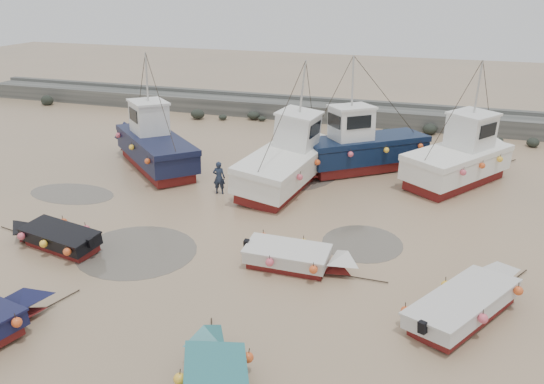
{
  "coord_description": "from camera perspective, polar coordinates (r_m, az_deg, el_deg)",
  "views": [
    {
      "loc": [
        8.67,
        -16.35,
        9.83
      ],
      "look_at": [
        2.02,
        3.62,
        1.4
      ],
      "focal_mm": 35.0,
      "sensor_mm": 36.0,
      "label": 1
    }
  ],
  "objects": [
    {
      "name": "puddle_c",
      "position": [
        28.03,
        -20.73,
        -0.17
      ],
      "size": [
        4.52,
        4.52,
        0.01
      ],
      "primitive_type": "cylinder",
      "color": "#585147",
      "rests_on": "ground"
    },
    {
      "name": "ground",
      "position": [
        20.95,
        -8.44,
        -6.41
      ],
      "size": [
        120.0,
        120.0,
        0.0
      ],
      "primitive_type": "plane",
      "color": "tan",
      "rests_on": "ground"
    },
    {
      "name": "dinghy_5",
      "position": [
        19.36,
        2.71,
        -6.79
      ],
      "size": [
        5.33,
        1.92,
        1.43
      ],
      "rotation": [
        0.0,
        0.0,
        -1.57
      ],
      "color": "maroon",
      "rests_on": "ground"
    },
    {
      "name": "dinghy_4",
      "position": [
        22.58,
        -22.33,
        -4.18
      ],
      "size": [
        5.53,
        2.22,
        1.43
      ],
      "rotation": [
        0.0,
        0.0,
        1.38
      ],
      "color": "maroon",
      "rests_on": "ground"
    },
    {
      "name": "puddle_b",
      "position": [
        21.7,
        9.69,
        -5.44
      ],
      "size": [
        3.23,
        3.23,
        0.01
      ],
      "primitive_type": "cylinder",
      "color": "#585147",
      "rests_on": "ground"
    },
    {
      "name": "person",
      "position": [
        26.39,
        -5.65,
        -0.15
      ],
      "size": [
        0.66,
        0.49,
        1.66
      ],
      "primitive_type": "imported",
      "rotation": [
        0.0,
        0.0,
        3.3
      ],
      "color": "#1C2538",
      "rests_on": "ground"
    },
    {
      "name": "dinghy_3",
      "position": [
        18.0,
        20.6,
        -10.83
      ],
      "size": [
        4.04,
        6.12,
        1.43
      ],
      "rotation": [
        0.0,
        0.0,
        -0.52
      ],
      "color": "maroon",
      "rests_on": "ground"
    },
    {
      "name": "puddle_a",
      "position": [
        21.46,
        -14.35,
        -6.17
      ],
      "size": [
        4.74,
        4.74,
        0.01
      ],
      "primitive_type": "cylinder",
      "color": "#585147",
      "rests_on": "ground"
    },
    {
      "name": "cabin_boat_3",
      "position": [
        29.16,
        19.92,
        3.64
      ],
      "size": [
        6.23,
        8.45,
        6.22
      ],
      "rotation": [
        0.0,
        0.0,
        -0.58
      ],
      "color": "maroon",
      "rests_on": "ground"
    },
    {
      "name": "puddle_d",
      "position": [
        29.48,
        1.74,
        2.35
      ],
      "size": [
        5.76,
        5.76,
        0.01
      ],
      "primitive_type": "cylinder",
      "color": "#585147",
      "rests_on": "ground"
    },
    {
      "name": "cabin_boat_0",
      "position": [
        30.59,
        -12.83,
        5.16
      ],
      "size": [
        8.45,
        7.7,
        6.22
      ],
      "rotation": [
        0.0,
        0.0,
        0.85
      ],
      "color": "maroon",
      "rests_on": "ground"
    },
    {
      "name": "seawall",
      "position": [
        40.36,
        5.66,
        8.55
      ],
      "size": [
        60.0,
        4.92,
        1.5
      ],
      "color": "#60605C",
      "rests_on": "ground"
    },
    {
      "name": "cabin_boat_2",
      "position": [
        29.3,
        8.98,
        4.73
      ],
      "size": [
        8.57,
        7.12,
        6.22
      ],
      "rotation": [
        0.0,
        0.0,
        2.24
      ],
      "color": "maroon",
      "rests_on": "ground"
    },
    {
      "name": "cabin_boat_1",
      "position": [
        27.48,
        1.9,
        3.77
      ],
      "size": [
        3.76,
        10.94,
        6.22
      ],
      "rotation": [
        0.0,
        0.0,
        -0.11
      ],
      "color": "maroon",
      "rests_on": "ground"
    }
  ]
}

